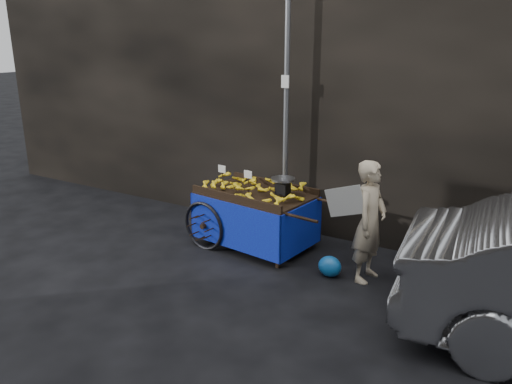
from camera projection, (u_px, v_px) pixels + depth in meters
The scene contains 6 objects.
ground at pixel (222, 260), 7.03m from camera, with size 80.00×80.00×0.00m, color black.
building_wall at pixel (328, 70), 8.24m from camera, with size 13.50×2.00×5.00m.
street_pole at pixel (286, 109), 7.36m from camera, with size 0.12×0.10×4.00m.
banana_cart at pixel (253, 198), 7.35m from camera, with size 2.34×1.30×1.21m.
vendor at pixel (370, 222), 6.28m from camera, with size 0.79×0.61×1.58m.
plastic_bag at pixel (330, 266), 6.53m from camera, with size 0.31×0.25×0.28m, color #1760AF.
Camera 1 is at (3.70, -5.28, 3.00)m, focal length 35.00 mm.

